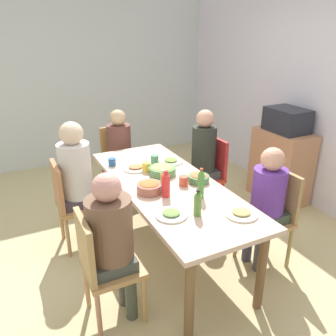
{
  "coord_description": "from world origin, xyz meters",
  "views": [
    {
      "loc": [
        2.49,
        -1.24,
        2.06
      ],
      "look_at": [
        0.0,
        0.0,
        0.9
      ],
      "focal_mm": 36.11,
      "sensor_mm": 36.0,
      "label": 1
    }
  ],
  "objects": [
    {
      "name": "person_1",
      "position": [
        -1.35,
        0.0,
        0.69
      ],
      "size": [
        0.3,
        0.3,
        1.15
      ],
      "color": "#362E43",
      "rests_on": "ground_plane"
    },
    {
      "name": "person_4",
      "position": [
        0.53,
        0.7,
        0.69
      ],
      "size": [
        0.3,
        0.3,
        1.14
      ],
      "color": "#43444B",
      "rests_on": "ground_plane"
    },
    {
      "name": "chair_3",
      "position": [
        -0.53,
        0.79,
        0.51
      ],
      "size": [
        0.4,
        0.4,
        0.9
      ],
      "color": "#B63522",
      "rests_on": "ground_plane"
    },
    {
      "name": "wall_left",
      "position": [
        -2.93,
        0.0,
        1.3
      ],
      "size": [
        0.12,
        4.29,
        2.6
      ],
      "primitive_type": "cube",
      "color": "silver",
      "rests_on": "ground_plane"
    },
    {
      "name": "side_cabinet",
      "position": [
        -0.39,
        1.78,
        0.45
      ],
      "size": [
        0.7,
        0.44,
        0.9
      ],
      "primitive_type": "cube",
      "color": "tan",
      "rests_on": "ground_plane"
    },
    {
      "name": "person_2",
      "position": [
        -0.53,
        -0.7,
        0.77
      ],
      "size": [
        0.3,
        0.3,
        1.28
      ],
      "color": "#39473E",
      "rests_on": "ground_plane"
    },
    {
      "name": "cup_2",
      "position": [
        -0.47,
        0.08,
        0.8
      ],
      "size": [
        0.12,
        0.08,
        0.1
      ],
      "color": "#4A896A",
      "rests_on": "dining_table"
    },
    {
      "name": "microwave",
      "position": [
        -0.39,
        1.78,
        1.04
      ],
      "size": [
        0.48,
        0.36,
        0.28
      ],
      "primitive_type": "cube",
      "color": "#22252F",
      "rests_on": "side_cabinet"
    },
    {
      "name": "cup_1",
      "position": [
        -0.34,
        -0.07,
        0.8
      ],
      "size": [
        0.12,
        0.08,
        0.09
      ],
      "color": "yellow",
      "rests_on": "dining_table"
    },
    {
      "name": "plate_0",
      "position": [
        -0.44,
        -0.14,
        0.76
      ],
      "size": [
        0.25,
        0.25,
        0.04
      ],
      "color": "silver",
      "rests_on": "dining_table"
    },
    {
      "name": "chair_4",
      "position": [
        0.53,
        0.79,
        0.51
      ],
      "size": [
        0.4,
        0.4,
        0.9
      ],
      "color": "#B28151",
      "rests_on": "ground_plane"
    },
    {
      "name": "dining_table",
      "position": [
        0.0,
        0.0,
        0.67
      ],
      "size": [
        2.12,
        0.83,
        0.75
      ],
      "color": "#CDAD97",
      "rests_on": "ground_plane"
    },
    {
      "name": "chair_1",
      "position": [
        -1.44,
        0.0,
        0.51
      ],
      "size": [
        0.4,
        0.4,
        0.9
      ],
      "color": "#A8794B",
      "rests_on": "ground_plane"
    },
    {
      "name": "bottle_0",
      "position": [
        0.22,
        -0.13,
        0.86
      ],
      "size": [
        0.07,
        0.07,
        0.23
      ],
      "color": "red",
      "rests_on": "dining_table"
    },
    {
      "name": "bottle_2",
      "position": [
        0.37,
        0.12,
        0.87
      ],
      "size": [
        0.05,
        0.05,
        0.26
      ],
      "color": "#458739",
      "rests_on": "dining_table"
    },
    {
      "name": "bottle_3",
      "position": [
        0.6,
        -0.06,
        0.85
      ],
      "size": [
        0.06,
        0.06,
        0.21
      ],
      "color": "#548534",
      "rests_on": "dining_table"
    },
    {
      "name": "bottle_1",
      "position": [
        0.1,
        -0.1,
        0.84
      ],
      "size": [
        0.05,
        0.05,
        0.19
      ],
      "color": "gold",
      "rests_on": "dining_table"
    },
    {
      "name": "cup_3",
      "position": [
        -0.64,
        -0.32,
        0.79
      ],
      "size": [
        0.11,
        0.07,
        0.08
      ],
      "color": "#2A5D99",
      "rests_on": "dining_table"
    },
    {
      "name": "ground_plane",
      "position": [
        0.0,
        0.0,
        0.0
      ],
      "size": [
        6.89,
        6.89,
        0.0
      ],
      "primitive_type": "plane",
      "color": "tan"
    },
    {
      "name": "bowl_1",
      "position": [
        0.1,
        0.26,
        0.79
      ],
      "size": [
        0.19,
        0.19,
        0.08
      ],
      "color": "#4A7B4A",
      "rests_on": "dining_table"
    },
    {
      "name": "plate_3",
      "position": [
        0.75,
        0.24,
        0.76
      ],
      "size": [
        0.25,
        0.25,
        0.04
      ],
      "color": "white",
      "rests_on": "dining_table"
    },
    {
      "name": "plate_1",
      "position": [
        -0.45,
        0.26,
        0.76
      ],
      "size": [
        0.25,
        0.25,
        0.04
      ],
      "color": "silver",
      "rests_on": "dining_table"
    },
    {
      "name": "plate_2",
      "position": [
        0.52,
        -0.23,
        0.76
      ],
      "size": [
        0.25,
        0.25,
        0.04
      ],
      "color": "silver",
      "rests_on": "dining_table"
    },
    {
      "name": "bowl_2",
      "position": [
        -0.2,
        0.04,
        0.8
      ],
      "size": [
        0.25,
        0.25,
        0.09
      ],
      "color": "#4B8249",
      "rests_on": "dining_table"
    },
    {
      "name": "person_0",
      "position": [
        0.53,
        -0.7,
        0.72
      ],
      "size": [
        0.32,
        0.32,
        1.19
      ],
      "color": "#414039",
      "rests_on": "ground_plane"
    },
    {
      "name": "person_3",
      "position": [
        -0.53,
        0.7,
        0.73
      ],
      "size": [
        0.3,
        0.3,
        1.25
      ],
      "color": "#43413F",
      "rests_on": "ground_plane"
    },
    {
      "name": "bowl_0",
      "position": [
        0.09,
        -0.22,
        0.8
      ],
      "size": [
        0.22,
        0.22,
        0.1
      ],
      "color": "#A16050",
      "rests_on": "dining_table"
    },
    {
      "name": "chair_0",
      "position": [
        0.53,
        -0.79,
        0.51
      ],
      "size": [
        0.4,
        0.4,
        0.9
      ],
      "color": "#AF824D",
      "rests_on": "ground_plane"
    },
    {
      "name": "cup_0",
      "position": [
        0.1,
        0.1,
        0.79
      ],
      "size": [
        0.12,
        0.08,
        0.09
      ],
      "color": "#C4533C",
      "rests_on": "dining_table"
    },
    {
      "name": "chair_2",
      "position": [
        -0.53,
        -0.79,
        0.51
      ],
      "size": [
        0.4,
        0.4,
        0.9
      ],
      "color": "#AA7E47",
      "rests_on": "ground_plane"
    }
  ]
}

